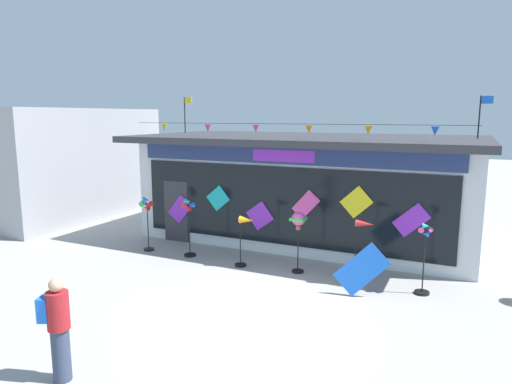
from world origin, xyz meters
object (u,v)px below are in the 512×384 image
at_px(wind_spinner_far_left, 147,214).
at_px(wind_spinner_left, 189,220).
at_px(person_near_camera, 58,327).
at_px(wind_spinner_center_right, 298,224).
at_px(display_kite_on_ground, 362,270).
at_px(kite_shop_building, 309,186).
at_px(wind_spinner_right, 361,244).
at_px(wind_spinner_far_right, 424,256).
at_px(wind_spinner_center_left, 245,232).

xyz_separation_m(wind_spinner_far_left, wind_spinner_left, (1.48, 0.06, -0.06)).
distance_m(wind_spinner_far_left, person_near_camera, 6.94).
bearing_deg(wind_spinner_center_right, display_kite_on_ground, -25.20).
bearing_deg(person_near_camera, wind_spinner_center_right, -40.59).
distance_m(kite_shop_building, display_kite_on_ground, 5.34).
bearing_deg(person_near_camera, wind_spinner_right, -54.60).
xyz_separation_m(wind_spinner_right, wind_spinner_far_right, (1.45, 0.04, -0.12)).
xyz_separation_m(wind_spinner_left, wind_spinner_far_right, (6.51, -0.11, -0.17)).
bearing_deg(wind_spinner_far_left, wind_spinner_center_left, -1.57).
xyz_separation_m(wind_spinner_far_left, person_near_camera, (3.21, -6.15, -0.26)).
distance_m(wind_spinner_center_left, wind_spinner_right, 3.14).
distance_m(wind_spinner_center_left, wind_spinner_far_right, 4.60).
relative_size(wind_spinner_center_right, person_near_camera, 0.98).
relative_size(wind_spinner_far_left, wind_spinner_left, 0.96).
bearing_deg(wind_spinner_center_left, kite_shop_building, 81.66).
height_order(kite_shop_building, wind_spinner_left, kite_shop_building).
bearing_deg(display_kite_on_ground, wind_spinner_far_right, 29.39).
relative_size(kite_shop_building, display_kite_on_ground, 9.26).
xyz_separation_m(wind_spinner_left, wind_spinner_center_left, (1.92, -0.15, -0.09)).
bearing_deg(person_near_camera, wind_spinner_left, -10.27).
height_order(wind_spinner_far_left, display_kite_on_ground, wind_spinner_far_left).
height_order(kite_shop_building, wind_spinner_far_left, kite_shop_building).
xyz_separation_m(kite_shop_building, wind_spinner_right, (2.59, -3.75, -0.72)).
bearing_deg(wind_spinner_far_left, wind_spinner_far_right, -0.34).
distance_m(wind_spinner_center_right, wind_spinner_right, 1.72).
height_order(wind_spinner_far_left, wind_spinner_left, wind_spinner_left).
bearing_deg(wind_spinner_center_right, wind_spinner_center_left, -171.89).
height_order(wind_spinner_left, wind_spinner_far_right, wind_spinner_left).
distance_m(wind_spinner_center_right, display_kite_on_ground, 2.17).
bearing_deg(wind_spinner_far_right, display_kite_on_ground, -150.61).
bearing_deg(kite_shop_building, wind_spinner_center_left, -98.34).
bearing_deg(wind_spinner_left, wind_spinner_far_left, -177.63).
distance_m(wind_spinner_far_left, wind_spinner_center_right, 4.86).
bearing_deg(person_near_camera, kite_shop_building, -30.13).
distance_m(wind_spinner_right, wind_spinner_far_right, 1.46).
bearing_deg(person_near_camera, wind_spinner_far_left, 1.70).
height_order(wind_spinner_far_left, wind_spinner_center_left, wind_spinner_far_left).
height_order(wind_spinner_left, wind_spinner_center_left, wind_spinner_left).
bearing_deg(wind_spinner_center_left, wind_spinner_right, 0.18).
xyz_separation_m(wind_spinner_center_right, wind_spinner_far_right, (3.13, -0.16, -0.40)).
xyz_separation_m(wind_spinner_center_left, person_near_camera, (-0.19, -6.06, -0.11)).
height_order(kite_shop_building, wind_spinner_center_left, kite_shop_building).
relative_size(wind_spinner_far_left, wind_spinner_far_right, 0.98).
relative_size(wind_spinner_left, wind_spinner_center_left, 1.21).
bearing_deg(wind_spinner_left, kite_shop_building, 55.59).
height_order(wind_spinner_far_left, wind_spinner_right, wind_spinner_far_left).
xyz_separation_m(kite_shop_building, wind_spinner_far_left, (-3.94, -3.66, -0.61)).
distance_m(wind_spinner_far_left, wind_spinner_center_left, 3.40).
height_order(kite_shop_building, wind_spinner_center_right, kite_shop_building).
xyz_separation_m(wind_spinner_center_right, wind_spinner_right, (1.68, -0.20, -0.28)).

